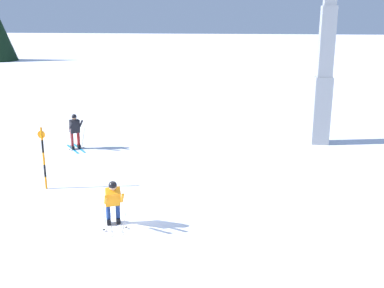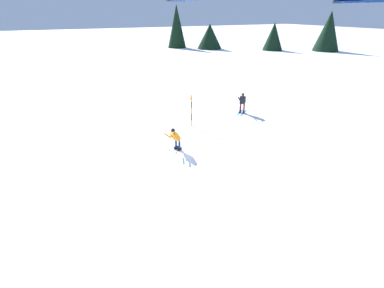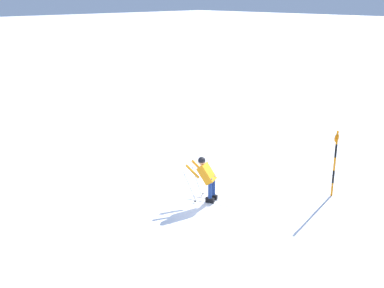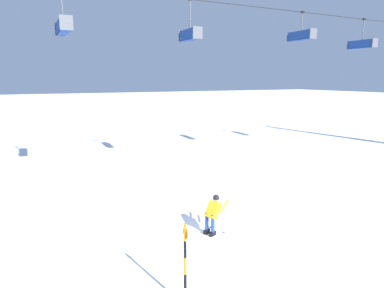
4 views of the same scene
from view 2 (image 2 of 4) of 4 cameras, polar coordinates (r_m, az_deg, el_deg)
The scene contains 5 objects.
ground_plane at distance 17.48m, azimuth -0.57°, elevation -0.89°, with size 260.00×260.00×0.00m, color white.
skier_carving_main at distance 16.89m, azimuth -3.30°, elevation 1.27°, with size 1.78×1.13×1.61m.
trail_marker_pole at distance 20.56m, azimuth -0.14°, elevation 6.75°, with size 0.07×0.28×2.25m.
skier_distant_uphill at distance 23.71m, azimuth 9.87°, elevation 8.18°, with size 1.54×1.33×1.67m.
tree_line_ridge at distance 65.63m, azimuth 11.49°, elevation 20.70°, with size 29.17×23.37×8.80m.
Camera 2 is at (6.91, 14.16, 7.57)m, focal length 27.22 mm.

